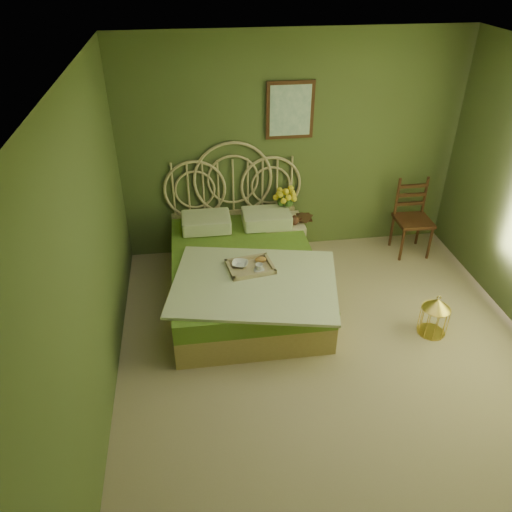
{
  "coord_description": "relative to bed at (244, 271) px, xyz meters",
  "views": [
    {
      "loc": [
        -1.2,
        -3.2,
        3.36
      ],
      "look_at": [
        -0.61,
        1.0,
        0.65
      ],
      "focal_mm": 35.0,
      "sensor_mm": 36.0,
      "label": 1
    }
  ],
  "objects": [
    {
      "name": "floor",
      "position": [
        0.71,
        -1.24,
        -0.31
      ],
      "size": [
        4.5,
        4.5,
        0.0
      ],
      "primitive_type": "plane",
      "color": "tan",
      "rests_on": "ground"
    },
    {
      "name": "ceiling",
      "position": [
        0.71,
        -1.24,
        2.29
      ],
      "size": [
        4.5,
        4.5,
        0.0
      ],
      "primitive_type": "plane",
      "rotation": [
        3.14,
        0.0,
        0.0
      ],
      "color": "silver",
      "rests_on": "wall_back"
    },
    {
      "name": "wall_back",
      "position": [
        0.71,
        1.01,
        0.99
      ],
      "size": [
        4.0,
        0.0,
        4.0
      ],
      "primitive_type": "plane",
      "rotation": [
        1.57,
        0.0,
        0.0
      ],
      "color": "#4E6032",
      "rests_on": "floor"
    },
    {
      "name": "wall_left",
      "position": [
        -1.29,
        -1.24,
        0.99
      ],
      "size": [
        0.0,
        4.5,
        4.5
      ],
      "primitive_type": "plane",
      "rotation": [
        1.57,
        0.0,
        1.57
      ],
      "color": "#4E6032",
      "rests_on": "floor"
    },
    {
      "name": "wall_art",
      "position": [
        0.66,
        0.98,
        1.44
      ],
      "size": [
        0.54,
        0.04,
        0.64
      ],
      "color": "#321C0D",
      "rests_on": "wall_back"
    },
    {
      "name": "bed",
      "position": [
        0.0,
        0.0,
        0.0
      ],
      "size": [
        1.8,
        2.28,
        1.41
      ],
      "color": "tan",
      "rests_on": "floor"
    },
    {
      "name": "nightstand",
      "position": [
        0.56,
        0.7,
        0.04
      ],
      "size": [
        0.47,
        0.48,
        0.95
      ],
      "color": "beige",
      "rests_on": "floor"
    },
    {
      "name": "chair",
      "position": [
        2.17,
        0.68,
        0.21
      ],
      "size": [
        0.42,
        0.42,
        0.93
      ],
      "rotation": [
        0.0,
        0.0,
        -0.02
      ],
      "color": "#321C0D",
      "rests_on": "floor"
    },
    {
      "name": "birdcage",
      "position": [
        1.79,
        -0.9,
        -0.11
      ],
      "size": [
        0.27,
        0.27,
        0.41
      ],
      "rotation": [
        0.0,
        0.0,
        -0.03
      ],
      "color": "gold",
      "rests_on": "floor"
    },
    {
      "name": "book_lower",
      "position": [
        0.74,
        0.71,
        0.22
      ],
      "size": [
        0.17,
        0.23,
        0.02
      ],
      "primitive_type": "imported",
      "rotation": [
        0.0,
        0.0,
        -0.05
      ],
      "color": "#381E0F",
      "rests_on": "nightstand"
    },
    {
      "name": "book_upper",
      "position": [
        0.74,
        0.71,
        0.24
      ],
      "size": [
        0.26,
        0.27,
        0.02
      ],
      "primitive_type": "imported",
      "rotation": [
        0.0,
        0.0,
        -0.58
      ],
      "color": "#472819",
      "rests_on": "nightstand"
    },
    {
      "name": "cereal_bowl",
      "position": [
        -0.06,
        -0.24,
        0.26
      ],
      "size": [
        0.2,
        0.2,
        0.04
      ],
      "primitive_type": "imported",
      "rotation": [
        0.0,
        0.0,
        -0.29
      ],
      "color": "white",
      "rests_on": "bed"
    },
    {
      "name": "coffee_cup",
      "position": [
        0.12,
        -0.35,
        0.27
      ],
      "size": [
        0.1,
        0.1,
        0.07
      ],
      "primitive_type": "imported",
      "rotation": [
        0.0,
        0.0,
        0.27
      ],
      "color": "white",
      "rests_on": "bed"
    }
  ]
}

